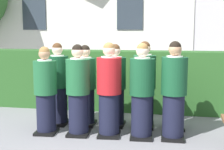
% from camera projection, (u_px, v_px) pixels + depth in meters
% --- Properties ---
extents(ground_plane, '(60.00, 60.00, 0.00)m').
position_uv_depth(ground_plane, '(109.00, 136.00, 5.41)').
color(ground_plane, slate).
extents(student_front_row_0, '(0.41, 0.48, 1.58)m').
position_uv_depth(student_front_row_0, '(46.00, 93.00, 5.47)').
color(student_front_row_0, black).
rests_on(student_front_row_0, ground).
extents(student_front_row_1, '(0.42, 0.49, 1.62)m').
position_uv_depth(student_front_row_1, '(78.00, 92.00, 5.38)').
color(student_front_row_1, black).
rests_on(student_front_row_1, ground).
extents(student_in_red_blazer, '(0.43, 0.51, 1.66)m').
position_uv_depth(student_in_red_blazer, '(109.00, 92.00, 5.32)').
color(student_in_red_blazer, black).
rests_on(student_in_red_blazer, ground).
extents(student_front_row_3, '(0.43, 0.49, 1.65)m').
position_uv_depth(student_front_row_3, '(142.00, 93.00, 5.22)').
color(student_front_row_3, black).
rests_on(student_front_row_3, ground).
extents(student_front_row_4, '(0.44, 0.48, 1.68)m').
position_uv_depth(student_front_row_4, '(174.00, 93.00, 5.17)').
color(student_front_row_4, black).
rests_on(student_front_row_4, ground).
extents(student_rear_row_0, '(0.42, 0.47, 1.62)m').
position_uv_depth(student_rear_row_0, '(58.00, 86.00, 6.02)').
color(student_rear_row_0, black).
rests_on(student_rear_row_0, ground).
extents(student_rear_row_1, '(0.41, 0.51, 1.59)m').
position_uv_depth(student_rear_row_1, '(85.00, 87.00, 5.95)').
color(student_rear_row_1, black).
rests_on(student_rear_row_1, ground).
extents(student_rear_row_2, '(0.42, 0.46, 1.61)m').
position_uv_depth(student_rear_row_2, '(115.00, 87.00, 5.90)').
color(student_rear_row_2, black).
rests_on(student_rear_row_2, ground).
extents(student_rear_row_3, '(0.43, 0.53, 1.66)m').
position_uv_depth(student_rear_row_3, '(144.00, 87.00, 5.82)').
color(student_rear_row_3, black).
rests_on(student_rear_row_3, ground).
extents(student_rear_row_4, '(0.42, 0.52, 1.58)m').
position_uv_depth(student_rear_row_4, '(175.00, 90.00, 5.72)').
color(student_rear_row_4, black).
rests_on(student_rear_row_4, ground).
extents(hedge, '(7.00, 0.70, 1.40)m').
position_uv_depth(hedge, '(125.00, 80.00, 7.19)').
color(hedge, '#285623').
rests_on(hedge, ground).
extents(school_building_annex, '(5.63, 3.60, 5.94)m').
position_uv_depth(school_building_annex, '(207.00, 0.00, 11.61)').
color(school_building_annex, silver).
rests_on(school_building_annex, ground).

